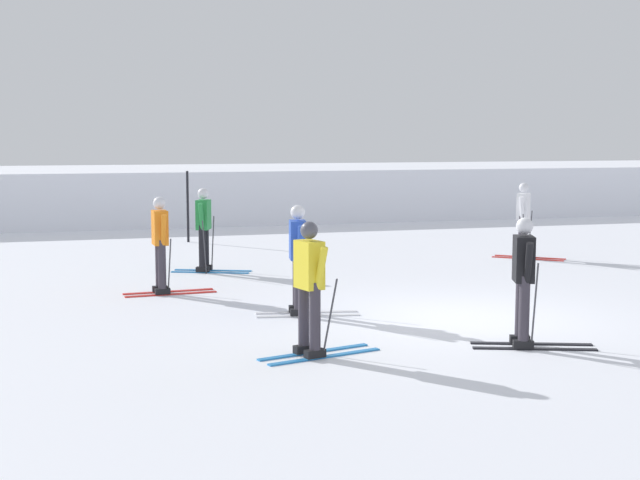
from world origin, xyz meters
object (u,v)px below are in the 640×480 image
at_px(skier_yellow, 310,285).
at_px(skier_black, 524,278).
at_px(skier_green, 204,227).
at_px(trail_marker_pole, 188,207).
at_px(skier_orange, 161,242).
at_px(skier_white, 524,218).
at_px(skier_blue, 298,256).

distance_m(skier_yellow, skier_black, 2.83).
bearing_deg(skier_green, trail_marker_pole, 86.50).
bearing_deg(skier_orange, skier_white, 16.18).
height_order(skier_orange, skier_black, same).
bearing_deg(skier_orange, skier_green, 64.92).
distance_m(skier_orange, skier_white, 8.67).
height_order(skier_orange, trail_marker_pole, trail_marker_pole).
xyz_separation_m(skier_black, trail_marker_pole, (-2.78, 12.73, 0.01)).
bearing_deg(skier_white, skier_blue, -143.22).
bearing_deg(skier_yellow, skier_blue, 78.99).
distance_m(skier_white, skier_black, 8.70).
xyz_separation_m(skier_green, skier_black, (3.10, -7.56, 0.00)).
bearing_deg(skier_white, skier_green, -179.32).
height_order(skier_orange, skier_white, same).
bearing_deg(skier_orange, skier_black, -51.29).
bearing_deg(trail_marker_pole, skier_black, -77.66).
height_order(skier_green, skier_black, same).
bearing_deg(skier_green, skier_white, 0.68).
bearing_deg(skier_white, skier_black, -118.42).
bearing_deg(skier_black, skier_green, 112.30).
height_order(skier_yellow, trail_marker_pole, trail_marker_pole).
xyz_separation_m(skier_blue, skier_green, (-0.78, 4.75, -0.00)).
height_order(skier_blue, skier_yellow, same).
xyz_separation_m(skier_yellow, skier_green, (-0.28, 7.31, 0.00)).
xyz_separation_m(skier_orange, trail_marker_pole, (1.41, 7.50, 0.01)).
distance_m(skier_blue, skier_white, 8.07).
bearing_deg(skier_yellow, skier_white, 46.72).
relative_size(skier_blue, skier_orange, 1.00).
bearing_deg(skier_black, skier_orange, 128.71).
bearing_deg(skier_blue, skier_orange, 127.70).
bearing_deg(skier_green, skier_yellow, -87.82).
relative_size(skier_blue, skier_green, 1.00).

